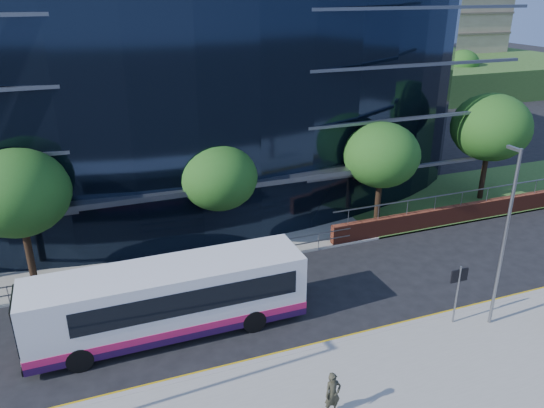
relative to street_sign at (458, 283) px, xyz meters
name	(u,v)px	position (x,y,z in m)	size (l,w,h in m)	color
ground	(345,326)	(-4.50, 1.59, -2.15)	(200.00, 200.00, 0.00)	black
pavement_near	(411,401)	(-4.50, -3.41, -2.07)	(80.00, 8.00, 0.15)	gray
kerb	(357,337)	(-4.50, 0.59, -2.07)	(80.00, 0.25, 0.16)	gray
yellow_line_outer	(354,336)	(-4.50, 0.79, -2.14)	(80.00, 0.08, 0.01)	gold
yellow_line_inner	(352,334)	(-4.50, 0.94, -2.14)	(80.00, 0.08, 0.01)	gold
far_forecourt	(165,242)	(-10.50, 12.59, -2.10)	(50.00, 8.00, 0.10)	gray
glass_office	(160,77)	(-8.50, 22.44, 5.85)	(44.00, 23.10, 16.00)	black
guard_railings	(139,269)	(-12.50, 8.59, -1.33)	(24.00, 0.05, 1.10)	slate
apartment_block	(358,6)	(27.50, 58.80, 8.96)	(60.00, 42.00, 30.00)	#2D511E
street_sign	(458,283)	(0.00, 0.00, 0.00)	(0.85, 0.09, 2.80)	slate
tree_far_a	(17,193)	(-17.50, 10.59, 2.71)	(4.95, 4.95, 6.98)	black
tree_far_b	(219,177)	(-7.50, 11.09, 2.06)	(4.29, 4.29, 6.05)	black
tree_far_c	(382,155)	(2.50, 10.59, 2.39)	(4.62, 4.62, 6.51)	black
tree_far_d	(491,127)	(11.50, 11.59, 3.04)	(5.28, 5.28, 7.44)	black
tree_dist_e	(367,69)	(19.50, 41.59, 2.39)	(4.62, 4.62, 6.51)	black
tree_dist_f	(463,64)	(35.50, 43.59, 2.06)	(4.29, 4.29, 6.05)	black
streetlight_east	(505,235)	(1.50, -0.59, 2.29)	(0.15, 0.77, 8.00)	slate
city_bus	(172,299)	(-11.68, 3.88, -0.47)	(11.72, 2.73, 3.16)	silver
pedestrian_b	(333,394)	(-7.47, -2.96, -1.17)	(0.61, 0.40, 1.66)	#302F22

